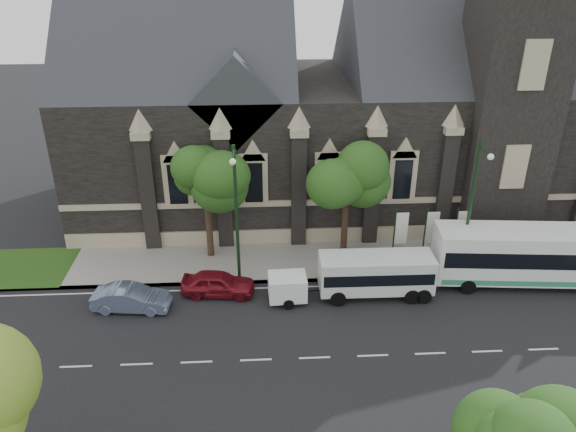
{
  "coord_description": "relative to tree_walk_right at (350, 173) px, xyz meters",
  "views": [
    {
      "loc": [
        -2.55,
        -21.74,
        18.9
      ],
      "look_at": [
        -1.03,
        6.0,
        5.16
      ],
      "focal_mm": 34.15,
      "sensor_mm": 36.0,
      "label": 1
    }
  ],
  "objects": [
    {
      "name": "ground",
      "position": [
        -3.21,
        -10.71,
        -5.82
      ],
      "size": [
        160.0,
        160.0,
        0.0
      ],
      "primitive_type": "plane",
      "color": "black",
      "rests_on": "ground"
    },
    {
      "name": "sidewalk",
      "position": [
        -3.21,
        -1.21,
        -5.74
      ],
      "size": [
        80.0,
        5.0,
        0.15
      ],
      "primitive_type": "cube",
      "color": "gray",
      "rests_on": "ground"
    },
    {
      "name": "museum",
      "position": [
        1.9,
        8.07,
        2.35
      ],
      "size": [
        40.0,
        17.7,
        29.9
      ],
      "color": "black",
      "rests_on": "ground"
    },
    {
      "name": "tree_walk_right",
      "position": [
        0.0,
        0.0,
        0.0
      ],
      "size": [
        4.08,
        4.08,
        7.8
      ],
      "color": "black",
      "rests_on": "ground"
    },
    {
      "name": "tree_walk_left",
      "position": [
        -9.01,
        -0.01,
        -0.08
      ],
      "size": [
        3.91,
        3.91,
        7.64
      ],
      "color": "black",
      "rests_on": "ground"
    },
    {
      "name": "street_lamp_near",
      "position": [
        6.79,
        -3.62,
        -0.71
      ],
      "size": [
        0.36,
        1.88,
        9.0
      ],
      "color": "black",
      "rests_on": "ground"
    },
    {
      "name": "street_lamp_mid",
      "position": [
        -7.21,
        -3.62,
        -0.71
      ],
      "size": [
        0.36,
        1.88,
        9.0
      ],
      "color": "black",
      "rests_on": "ground"
    },
    {
      "name": "banner_flag_left",
      "position": [
        3.08,
        -1.71,
        -3.43
      ],
      "size": [
        0.9,
        0.1,
        4.0
      ],
      "color": "black",
      "rests_on": "ground"
    },
    {
      "name": "banner_flag_center",
      "position": [
        5.08,
        -1.71,
        -3.43
      ],
      "size": [
        0.9,
        0.1,
        4.0
      ],
      "color": "black",
      "rests_on": "ground"
    },
    {
      "name": "banner_flag_right",
      "position": [
        7.08,
        -1.71,
        -3.43
      ],
      "size": [
        0.9,
        0.1,
        4.0
      ],
      "color": "black",
      "rests_on": "ground"
    },
    {
      "name": "tour_coach",
      "position": [
        11.1,
        -4.52,
        -3.83
      ],
      "size": [
        12.73,
        3.79,
        3.66
      ],
      "rotation": [
        0.0,
        0.0,
        -0.09
      ],
      "color": "white",
      "rests_on": "ground"
    },
    {
      "name": "shuttle_bus",
      "position": [
        0.98,
        -5.2,
        -4.31
      ],
      "size": [
        6.73,
        2.43,
        2.59
      ],
      "rotation": [
        0.0,
        0.0,
        -0.01
      ],
      "color": "silver",
      "rests_on": "ground"
    },
    {
      "name": "box_trailer",
      "position": [
        -4.33,
        -5.62,
        -4.85
      ],
      "size": [
        3.22,
        1.89,
        1.7
      ],
      "rotation": [
        0.0,
        0.0,
        0.04
      ],
      "color": "white",
      "rests_on": "ground"
    },
    {
      "name": "sedan",
      "position": [
        -13.34,
        -5.94,
        -5.09
      ],
      "size": [
        4.55,
        1.98,
        1.46
      ],
      "primitive_type": "imported",
      "rotation": [
        0.0,
        0.0,
        1.47
      ],
      "color": "slate",
      "rests_on": "ground"
    },
    {
      "name": "car_far_red",
      "position": [
        -8.45,
        -4.67,
        -5.07
      ],
      "size": [
        4.53,
        2.2,
        1.49
      ],
      "primitive_type": "imported",
      "rotation": [
        0.0,
        0.0,
        1.47
      ],
      "color": "maroon",
      "rests_on": "ground"
    }
  ]
}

